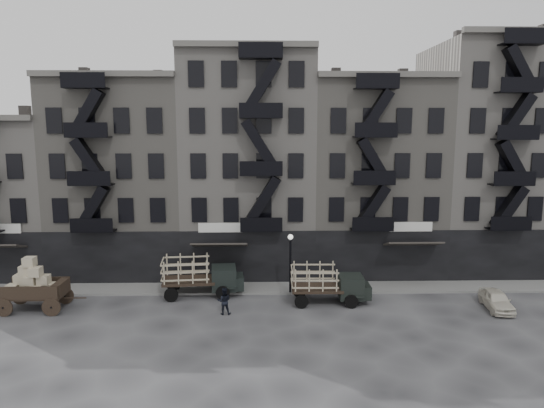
{
  "coord_description": "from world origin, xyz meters",
  "views": [
    {
      "loc": [
        1.0,
        -29.81,
        11.6
      ],
      "look_at": [
        1.76,
        4.0,
        6.17
      ],
      "focal_mm": 32.0,
      "sensor_mm": 36.0,
      "label": 1
    }
  ],
  "objects_px": {
    "wagon": "(32,280)",
    "stake_truck_west": "(200,273)",
    "stake_truck_east": "(328,281)",
    "car_east": "(496,300)",
    "pedestrian_mid": "(224,301)"
  },
  "relations": [
    {
      "from": "stake_truck_east",
      "to": "pedestrian_mid",
      "type": "distance_m",
      "value": 6.99
    },
    {
      "from": "car_east",
      "to": "stake_truck_east",
      "type": "bearing_deg",
      "value": 179.6
    },
    {
      "from": "stake_truck_west",
      "to": "car_east",
      "type": "xyz_separation_m",
      "value": [
        19.29,
        -3.02,
        -0.97
      ]
    },
    {
      "from": "wagon",
      "to": "car_east",
      "type": "height_order",
      "value": "wagon"
    },
    {
      "from": "wagon",
      "to": "stake_truck_west",
      "type": "height_order",
      "value": "wagon"
    },
    {
      "from": "stake_truck_west",
      "to": "car_east",
      "type": "height_order",
      "value": "stake_truck_west"
    },
    {
      "from": "car_east",
      "to": "pedestrian_mid",
      "type": "distance_m",
      "value": 17.4
    },
    {
      "from": "wagon",
      "to": "stake_truck_east",
      "type": "relative_size",
      "value": 0.79
    },
    {
      "from": "wagon",
      "to": "stake_truck_east",
      "type": "bearing_deg",
      "value": 2.72
    },
    {
      "from": "car_east",
      "to": "pedestrian_mid",
      "type": "height_order",
      "value": "pedestrian_mid"
    },
    {
      "from": "stake_truck_west",
      "to": "stake_truck_east",
      "type": "height_order",
      "value": "stake_truck_west"
    },
    {
      "from": "wagon",
      "to": "stake_truck_west",
      "type": "xyz_separation_m",
      "value": [
        10.32,
        2.52,
        -0.4
      ]
    },
    {
      "from": "wagon",
      "to": "pedestrian_mid",
      "type": "bearing_deg",
      "value": -4.32
    },
    {
      "from": "wagon",
      "to": "pedestrian_mid",
      "type": "height_order",
      "value": "wagon"
    },
    {
      "from": "stake_truck_east",
      "to": "car_east",
      "type": "bearing_deg",
      "value": -6.26
    }
  ]
}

